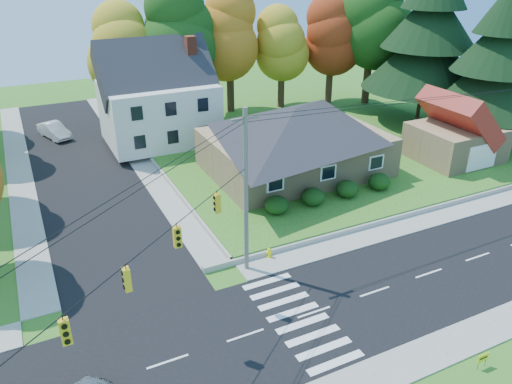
# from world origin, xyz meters

# --- Properties ---
(ground) EXTENTS (120.00, 120.00, 0.00)m
(ground) POSITION_xyz_m (0.00, 0.00, 0.00)
(ground) COLOR #3D7923
(road_main) EXTENTS (90.00, 8.00, 0.02)m
(road_main) POSITION_xyz_m (0.00, 0.00, 0.01)
(road_main) COLOR black
(road_main) RESTS_ON ground
(road_cross) EXTENTS (8.00, 44.00, 0.02)m
(road_cross) POSITION_xyz_m (-8.00, 26.00, 0.01)
(road_cross) COLOR black
(road_cross) RESTS_ON ground
(sidewalk_north) EXTENTS (90.00, 2.00, 0.08)m
(sidewalk_north) POSITION_xyz_m (0.00, 5.00, 0.04)
(sidewalk_north) COLOR #9C9A90
(sidewalk_north) RESTS_ON ground
(sidewalk_south) EXTENTS (90.00, 2.00, 0.08)m
(sidewalk_south) POSITION_xyz_m (0.00, -5.00, 0.04)
(sidewalk_south) COLOR #9C9A90
(sidewalk_south) RESTS_ON ground
(lawn) EXTENTS (30.00, 30.00, 0.50)m
(lawn) POSITION_xyz_m (13.00, 21.00, 0.25)
(lawn) COLOR #3D7923
(lawn) RESTS_ON ground
(ranch_house) EXTENTS (14.60, 10.60, 5.40)m
(ranch_house) POSITION_xyz_m (8.00, 16.00, 3.27)
(ranch_house) COLOR tan
(ranch_house) RESTS_ON lawn
(colonial_house) EXTENTS (10.40, 8.40, 9.60)m
(colonial_house) POSITION_xyz_m (0.04, 28.00, 4.58)
(colonial_house) COLOR silver
(colonial_house) RESTS_ON lawn
(garage) EXTENTS (7.30, 6.30, 4.60)m
(garage) POSITION_xyz_m (22.00, 11.99, 2.84)
(garage) COLOR tan
(garage) RESTS_ON lawn
(hedge_row) EXTENTS (10.70, 1.70, 1.27)m
(hedge_row) POSITION_xyz_m (7.50, 9.80, 1.14)
(hedge_row) COLOR #163A10
(hedge_row) RESTS_ON lawn
(traffic_infrastructure) EXTENTS (38.10, 10.66, 10.00)m
(traffic_infrastructure) POSITION_xyz_m (-0.15, 1.35, 5.15)
(traffic_infrastructure) COLOR #666059
(traffic_infrastructure) RESTS_ON ground
(tree_lot_0) EXTENTS (6.72, 6.72, 12.51)m
(tree_lot_0) POSITION_xyz_m (-2.00, 34.00, 8.31)
(tree_lot_0) COLOR #3F2A19
(tree_lot_0) RESTS_ON lawn
(tree_lot_1) EXTENTS (7.84, 7.84, 14.60)m
(tree_lot_1) POSITION_xyz_m (4.00, 33.00, 9.61)
(tree_lot_1) COLOR #3F2A19
(tree_lot_1) RESTS_ON lawn
(tree_lot_2) EXTENTS (7.28, 7.28, 13.56)m
(tree_lot_2) POSITION_xyz_m (10.00, 34.00, 8.96)
(tree_lot_2) COLOR #3F2A19
(tree_lot_2) RESTS_ON lawn
(tree_lot_3) EXTENTS (6.16, 6.16, 11.47)m
(tree_lot_3) POSITION_xyz_m (16.00, 33.00, 7.65)
(tree_lot_3) COLOR #3F2A19
(tree_lot_3) RESTS_ON lawn
(tree_lot_4) EXTENTS (6.72, 6.72, 12.51)m
(tree_lot_4) POSITION_xyz_m (22.00, 32.00, 8.31)
(tree_lot_4) COLOR #3F2A19
(tree_lot_4) RESTS_ON lawn
(tree_lot_5) EXTENTS (8.40, 8.40, 15.64)m
(tree_lot_5) POSITION_xyz_m (26.00, 30.00, 10.27)
(tree_lot_5) COLOR #3F2A19
(tree_lot_5) RESTS_ON lawn
(conifer_east_a) EXTENTS (12.80, 12.80, 16.96)m
(conifer_east_a) POSITION_xyz_m (27.00, 22.00, 9.39)
(conifer_east_a) COLOR #3F2A19
(conifer_east_a) RESTS_ON lawn
(conifer_east_b) EXTENTS (11.20, 11.20, 14.84)m
(conifer_east_b) POSITION_xyz_m (28.00, 14.00, 8.28)
(conifer_east_b) COLOR #3F2A19
(conifer_east_b) RESTS_ON lawn
(white_car) EXTENTS (3.04, 4.89, 1.52)m
(white_car) POSITION_xyz_m (-9.19, 34.78, 0.78)
(white_car) COLOR silver
(white_car) RESTS_ON road_cross
(fire_hydrant) EXTENTS (0.40, 0.31, 0.70)m
(fire_hydrant) POSITION_xyz_m (0.26, 5.65, 0.33)
(fire_hydrant) COLOR #FBFF00
(fire_hydrant) RESTS_ON ground
(yard_sign) EXTENTS (0.64, 0.04, 0.80)m
(yard_sign) POSITION_xyz_m (4.85, -6.66, 0.57)
(yard_sign) COLOR black
(yard_sign) RESTS_ON ground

